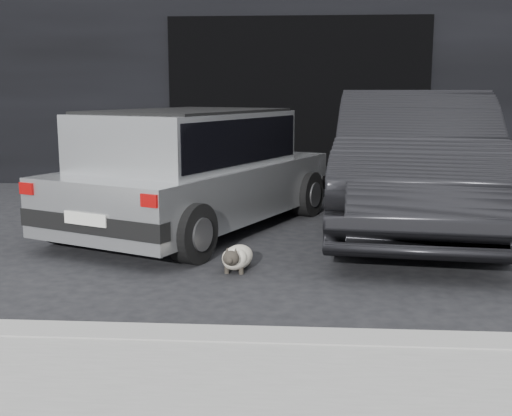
# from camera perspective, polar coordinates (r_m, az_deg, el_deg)

# --- Properties ---
(ground) EXTENTS (80.00, 80.00, 0.00)m
(ground) POSITION_cam_1_polar(r_m,az_deg,el_deg) (6.32, -5.71, -3.24)
(ground) COLOR black
(ground) RESTS_ON ground
(building_facade) EXTENTS (34.00, 4.00, 5.00)m
(building_facade) POSITION_cam_1_polar(r_m,az_deg,el_deg) (12.10, 3.88, 15.17)
(building_facade) COLOR black
(building_facade) RESTS_ON ground
(garage_opening) EXTENTS (4.00, 0.10, 2.60)m
(garage_opening) POSITION_cam_1_polar(r_m,az_deg,el_deg) (10.05, 3.75, 9.31)
(garage_opening) COLOR black
(garage_opening) RESTS_ON ground
(curb) EXTENTS (18.00, 0.25, 0.12)m
(curb) POSITION_cam_1_polar(r_m,az_deg,el_deg) (3.74, 2.94, -12.02)
(curb) COLOR gray
(curb) RESTS_ON ground
(silver_hatchback) EXTENTS (2.87, 3.83, 1.29)m
(silver_hatchback) POSITION_cam_1_polar(r_m,az_deg,el_deg) (6.88, -5.56, 3.83)
(silver_hatchback) COLOR #B3B6B8
(silver_hatchback) RESTS_ON ground
(second_car) EXTENTS (2.09, 4.68, 1.49)m
(second_car) POSITION_cam_1_polar(r_m,az_deg,el_deg) (7.16, 13.85, 4.17)
(second_car) COLOR black
(second_car) RESTS_ON ground
(cat_siamese) EXTENTS (0.30, 0.72, 0.25)m
(cat_siamese) POSITION_cam_1_polar(r_m,az_deg,el_deg) (5.37, -1.74, -4.42)
(cat_siamese) COLOR beige
(cat_siamese) RESTS_ON ground
(cat_white) EXTENTS (0.66, 0.39, 0.33)m
(cat_white) POSITION_cam_1_polar(r_m,az_deg,el_deg) (5.90, -6.95, -2.67)
(cat_white) COLOR white
(cat_white) RESTS_ON ground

